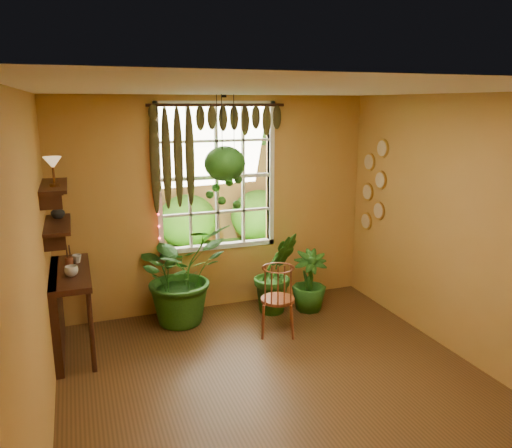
{
  "coord_description": "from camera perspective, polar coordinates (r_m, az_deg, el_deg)",
  "views": [
    {
      "loc": [
        -1.67,
        -3.71,
        2.6
      ],
      "look_at": [
        0.11,
        1.15,
        1.34
      ],
      "focal_mm": 35.0,
      "sensor_mm": 36.0,
      "label": 1
    }
  ],
  "objects": [
    {
      "name": "valance_vine",
      "position": [
        6.09,
        -5.09,
        10.54
      ],
      "size": [
        1.7,
        0.12,
        1.1
      ],
      "color": "#381A0F",
      "rests_on": "window"
    },
    {
      "name": "wall_back",
      "position": [
        6.32,
        -4.39,
        2.18
      ],
      "size": [
        4.0,
        0.0,
        4.0
      ],
      "primitive_type": "plane",
      "rotation": [
        1.57,
        0.0,
        0.0
      ],
      "color": "#BE8B41",
      "rests_on": "floor"
    },
    {
      "name": "wall_left",
      "position": [
        3.93,
        -23.91,
        -6.14
      ],
      "size": [
        0.0,
        4.5,
        4.5
      ],
      "primitive_type": "plane",
      "rotation": [
        1.57,
        0.0,
        1.57
      ],
      "color": "#BE8B41",
      "rests_on": "floor"
    },
    {
      "name": "backyard",
      "position": [
        10.84,
        -9.9,
        6.46
      ],
      "size": [
        14.0,
        10.0,
        12.0
      ],
      "color": "#2B5518",
      "rests_on": "ground"
    },
    {
      "name": "wall_plates",
      "position": [
        6.69,
        13.29,
        4.24
      ],
      "size": [
        0.04,
        0.32,
        1.1
      ],
      "primitive_type": null,
      "color": "#F9EFCC",
      "rests_on": "wall_right"
    },
    {
      "name": "tiffany_lamp",
      "position": [
        5.18,
        -22.22,
        6.31
      ],
      "size": [
        0.17,
        0.17,
        0.29
      ],
      "color": "brown",
      "rests_on": "shelf_upper"
    },
    {
      "name": "cup_a",
      "position": [
        5.39,
        -20.34,
        -5.06
      ],
      "size": [
        0.16,
        0.16,
        0.11
      ],
      "primitive_type": "imported",
      "rotation": [
        0.0,
        0.0,
        0.27
      ],
      "color": "silver",
      "rests_on": "counter_ledge"
    },
    {
      "name": "counter_ledge",
      "position": [
        5.7,
        -21.33,
        -8.41
      ],
      "size": [
        0.4,
        1.2,
        0.9
      ],
      "color": "#381A0F",
      "rests_on": "floor"
    },
    {
      "name": "shelf_lower",
      "position": [
        5.45,
        -21.74,
        -0.08
      ],
      "size": [
        0.25,
        0.9,
        0.04
      ],
      "primitive_type": "cube",
      "color": "#381A0F",
      "rests_on": "wall_left"
    },
    {
      "name": "potted_plant_right",
      "position": [
        6.44,
        6.1,
        -6.49
      ],
      "size": [
        0.54,
        0.54,
        0.78
      ],
      "primitive_type": "imported",
      "rotation": [
        0.0,
        0.0,
        -0.26
      ],
      "color": "#184412",
      "rests_on": "floor"
    },
    {
      "name": "potted_plant_left",
      "position": [
        6.08,
        -8.54,
        -5.64
      ],
      "size": [
        1.39,
        1.32,
        1.22
      ],
      "primitive_type": "imported",
      "rotation": [
        0.0,
        0.0,
        0.42
      ],
      "color": "#184412",
      "rests_on": "floor"
    },
    {
      "name": "brush_jar",
      "position": [
        5.68,
        -20.62,
        -3.44
      ],
      "size": [
        0.08,
        0.08,
        0.3
      ],
      "color": "brown",
      "rests_on": "counter_ledge"
    },
    {
      "name": "string_lights",
      "position": [
        6.04,
        -11.28,
        5.27
      ],
      "size": [
        0.03,
        0.03,
        1.54
      ],
      "primitive_type": null,
      "color": "#FF2633",
      "rests_on": "window"
    },
    {
      "name": "hanging_basket",
      "position": [
        5.93,
        -3.58,
        6.67
      ],
      "size": [
        0.49,
        0.49,
        1.33
      ],
      "color": "black",
      "rests_on": "ceiling"
    },
    {
      "name": "potted_plant_mid",
      "position": [
        6.32,
        2.34,
        -5.59
      ],
      "size": [
        0.59,
        0.49,
        1.04
      ],
      "primitive_type": "imported",
      "rotation": [
        0.0,
        0.0,
        0.04
      ],
      "color": "#184412",
      "rests_on": "floor"
    },
    {
      "name": "windsor_chair",
      "position": [
        5.81,
        2.48,
        -9.69
      ],
      "size": [
        0.51,
        0.52,
        1.05
      ],
      "rotation": [
        0.0,
        0.0,
        -0.38
      ],
      "color": "brown",
      "rests_on": "floor"
    },
    {
      "name": "window",
      "position": [
        6.29,
        -4.52,
        5.36
      ],
      "size": [
        1.52,
        0.1,
        1.86
      ],
      "color": "white",
      "rests_on": "wall_back"
    },
    {
      "name": "wall_right",
      "position": [
        5.37,
        23.82,
        -1.01
      ],
      "size": [
        0.0,
        4.5,
        4.5
      ],
      "primitive_type": "plane",
      "rotation": [
        1.57,
        0.0,
        -1.57
      ],
      "color": "#BE8B41",
      "rests_on": "floor"
    },
    {
      "name": "floor",
      "position": [
        4.83,
        3.66,
        -18.95
      ],
      "size": [
        4.5,
        4.5,
        0.0
      ],
      "primitive_type": "plane",
      "color": "#573418",
      "rests_on": "ground"
    },
    {
      "name": "shelf_vase",
      "position": [
        5.66,
        -21.73,
        1.34
      ],
      "size": [
        0.15,
        0.15,
        0.15
      ],
      "primitive_type": "imported",
      "rotation": [
        0.0,
        0.0,
        0.04
      ],
      "color": "#B2AD99",
      "rests_on": "shelf_lower"
    },
    {
      "name": "shelf_upper",
      "position": [
        5.38,
        -22.11,
        4.07
      ],
      "size": [
        0.25,
        0.9,
        0.04
      ],
      "primitive_type": "cube",
      "color": "#381A0F",
      "rests_on": "wall_left"
    },
    {
      "name": "cup_b",
      "position": [
        5.81,
        -19.77,
        -3.75
      ],
      "size": [
        0.12,
        0.12,
        0.09
      ],
      "primitive_type": "imported",
      "rotation": [
        0.0,
        0.0,
        -0.23
      ],
      "color": "beige",
      "rests_on": "counter_ledge"
    },
    {
      "name": "ceiling",
      "position": [
        4.08,
        4.26,
        14.99
      ],
      "size": [
        4.5,
        4.5,
        0.0
      ],
      "primitive_type": "plane",
      "rotation": [
        3.14,
        0.0,
        0.0
      ],
      "color": "white",
      "rests_on": "wall_back"
    }
  ]
}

